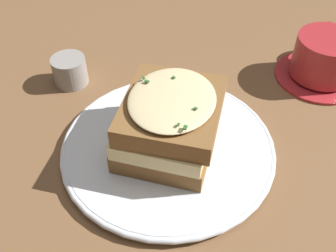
% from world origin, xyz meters
% --- Properties ---
extents(ground_plane, '(2.40, 2.40, 0.00)m').
position_xyz_m(ground_plane, '(0.00, 0.00, 0.00)').
color(ground_plane, brown).
extents(dinner_plate, '(0.26, 0.26, 0.01)m').
position_xyz_m(dinner_plate, '(0.03, -0.01, 0.01)').
color(dinner_plate, white).
rests_on(dinner_plate, ground_plane).
extents(sandwich, '(0.16, 0.16, 0.08)m').
position_xyz_m(sandwich, '(0.03, -0.01, 0.05)').
color(sandwich, brown).
rests_on(sandwich, dinner_plate).
extents(teacup_with_saucer, '(0.13, 0.13, 0.07)m').
position_xyz_m(teacup_with_saucer, '(-0.06, 0.24, 0.03)').
color(teacup_with_saucer, '#AD282D').
rests_on(teacup_with_saucer, ground_plane).
extents(condiment_pot, '(0.05, 0.05, 0.04)m').
position_xyz_m(condiment_pot, '(-0.14, -0.12, 0.02)').
color(condiment_pot, gray).
rests_on(condiment_pot, ground_plane).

